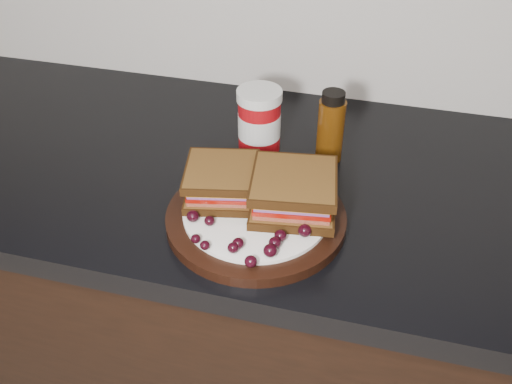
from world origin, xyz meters
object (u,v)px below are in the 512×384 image
plate (256,218)px  condiment_jar (259,120)px  sandwich_left (222,182)px  oil_bottle (331,126)px

plate → condiment_jar: bearing=103.0°
sandwich_left → oil_bottle: 0.23m
plate → sandwich_left: bearing=158.0°
plate → sandwich_left: size_ratio=2.47×
sandwich_left → condiment_jar: (0.01, 0.18, 0.01)m
oil_bottle → condiment_jar: bearing=-179.7°
sandwich_left → plate: bearing=-33.8°
plate → condiment_jar: condiment_jar is taller
plate → condiment_jar: 0.22m
plate → oil_bottle: oil_bottle is taller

